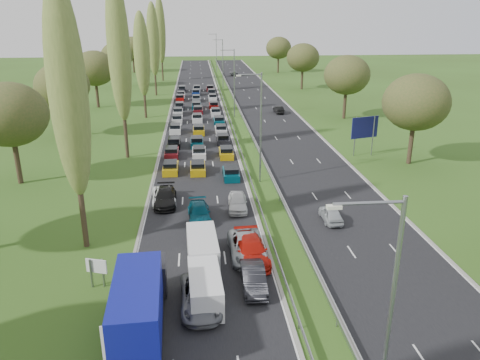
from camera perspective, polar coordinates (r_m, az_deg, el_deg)
name	(u,v)px	position (r m, az deg, el deg)	size (l,w,h in m)	color
ground	(234,115)	(87.88, -0.79, 7.95)	(260.00, 260.00, 0.00)	#2F4B17
near_carriageway	(197,113)	(90.07, -5.25, 8.16)	(10.50, 215.00, 0.04)	black
far_carriageway	(267,112)	(91.08, 3.36, 8.33)	(10.50, 215.00, 0.04)	black
central_reservation	(232,109)	(90.22, -0.92, 8.61)	(2.36, 215.00, 0.32)	gray
lamp_columns	(234,84)	(84.90, -0.70, 11.65)	(0.18, 140.18, 12.00)	gray
poplar_row	(134,51)	(74.74, -12.84, 15.03)	(2.80, 127.80, 22.44)	#2D2116
woodland_left	(56,89)	(71.92, -21.53, 10.24)	(8.00, 166.00, 11.10)	#2D2116
woodland_right	(363,81)	(77.75, 14.79, 11.54)	(8.00, 153.00, 11.10)	#2D2116
traffic_queue_fill	(197,116)	(85.05, -5.23, 7.78)	(8.99, 69.10, 0.80)	#BF990C
near_car_2	(164,196)	(46.89, -9.27, -1.93)	(2.27, 4.93, 1.37)	white
near_car_3	(165,197)	(46.38, -9.09, -2.08)	(2.09, 5.14, 1.49)	black
near_car_6	(201,296)	(30.67, -4.81, -13.95)	(2.52, 5.47, 1.52)	slate
near_car_7	(199,213)	(42.61, -5.00, -3.97)	(1.95, 4.80, 1.39)	#054051
near_car_9	(254,278)	(32.45, 1.67, -11.87)	(1.56, 4.47, 1.47)	black
near_car_10	(247,247)	(36.26, 0.86, -8.16)	(2.64, 5.73, 1.59)	#9DA3A6
near_car_11	(251,250)	(35.79, 1.39, -8.54)	(2.26, 5.56, 1.61)	#B5150B
near_car_12	(238,202)	(44.64, -0.30, -2.69)	(1.78, 4.43, 1.51)	silver
far_car_0	(331,214)	(43.02, 11.03, -4.10)	(1.56, 3.88, 1.32)	#A8AEB2
far_car_1	(279,110)	(89.57, 4.72, 8.55)	(1.37, 3.94, 1.30)	black
far_car_2	(234,73)	(147.17, -0.71, 12.93)	(2.23, 4.85, 1.35)	gray
blue_lorry	(140,303)	(28.32, -12.11, -14.46)	(2.59, 9.32, 3.93)	black
white_van_front	(205,286)	(31.13, -4.29, -12.76)	(2.01, 5.13, 2.06)	silver
white_van_rear	(202,248)	(35.51, -4.61, -8.28)	(2.15, 5.49, 2.21)	silver
info_sign	(97,269)	(33.69, -17.07, -10.34)	(1.46, 0.56, 2.10)	gray
direction_sign	(365,129)	(63.27, 14.96, 6.01)	(3.86, 1.24, 5.20)	gray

